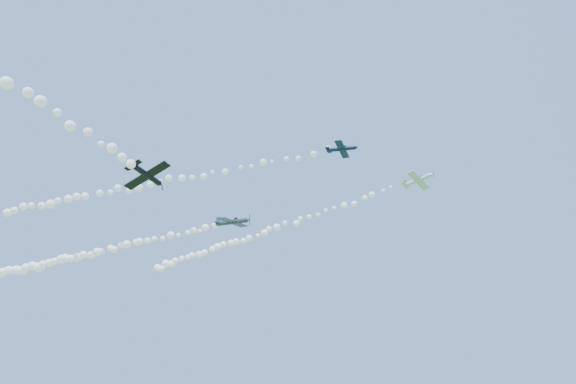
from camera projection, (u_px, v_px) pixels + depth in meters
The scene contains 7 objects.
plane_white at pixel (418, 180), 100.91m from camera, with size 7.35×7.75×1.97m.
smoke_trail_white at pixel (257, 234), 126.09m from camera, with size 86.14×14.37×3.08m, color white, non-canonical shape.
plane_navy at pixel (342, 149), 87.63m from camera, with size 6.25×6.66×2.48m.
smoke_trail_navy at pixel (149, 185), 99.26m from camera, with size 76.40×18.01×2.52m, color white, non-canonical shape.
plane_grey at pixel (233, 222), 91.48m from camera, with size 7.86×8.23×2.97m.
smoke_trail_grey at pixel (93, 253), 105.20m from camera, with size 66.86×8.41×3.46m, color white, non-canonical shape.
plane_black at pixel (147, 175), 69.41m from camera, with size 7.11×7.11×2.55m.
Camera 1 is at (45.99, -75.23, 2.33)m, focal length 30.00 mm.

